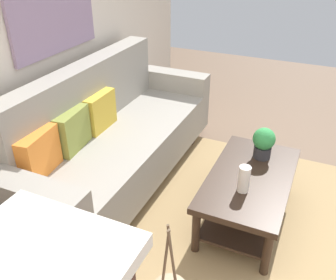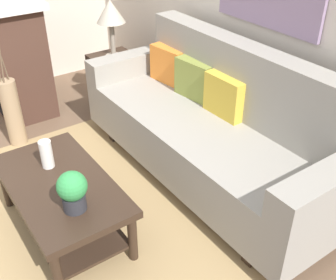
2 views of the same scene
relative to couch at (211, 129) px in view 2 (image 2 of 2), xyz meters
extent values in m
plane|color=brown|center=(-0.15, -1.68, -0.43)|extent=(8.96, 8.96, 0.00)
cube|color=#A38456|center=(-0.15, -1.18, -0.43)|extent=(2.42, 1.65, 0.01)
cube|color=gray|center=(0.00, -0.06, -0.11)|extent=(2.00, 0.84, 0.40)
cube|color=gray|center=(0.00, 0.26, 0.37)|extent=(2.00, 0.20, 0.56)
cube|color=gray|center=(-1.10, -0.06, -0.01)|extent=(0.20, 0.84, 0.60)
cube|color=gray|center=(1.10, -0.06, -0.01)|extent=(0.20, 0.84, 0.60)
cube|color=#332319|center=(-0.90, -0.06, -0.37)|extent=(0.08, 0.74, 0.12)
cube|color=#332319|center=(0.90, -0.06, -0.37)|extent=(0.08, 0.74, 0.12)
cube|color=orange|center=(-0.76, 0.12, 0.25)|extent=(0.37, 0.17, 0.32)
cube|color=olive|center=(-0.38, 0.12, 0.25)|extent=(0.37, 0.16, 0.32)
cube|color=gold|center=(0.00, 0.12, 0.25)|extent=(0.36, 0.13, 0.32)
cube|color=#332319|center=(-0.05, -1.24, -0.03)|extent=(1.10, 0.60, 0.05)
cube|color=#332319|center=(-0.05, -1.24, -0.31)|extent=(0.98, 0.50, 0.02)
cylinder|color=#332319|center=(-0.54, -1.49, -0.24)|extent=(0.06, 0.06, 0.38)
cylinder|color=#332319|center=(0.44, -1.49, -0.24)|extent=(0.06, 0.06, 0.38)
cylinder|color=#332319|center=(-0.54, -0.99, -0.24)|extent=(0.06, 0.06, 0.38)
cylinder|color=#332319|center=(0.44, -0.99, -0.24)|extent=(0.06, 0.06, 0.38)
cylinder|color=white|center=(-0.26, -1.23, 0.10)|extent=(0.08, 0.08, 0.20)
cylinder|color=#2D2D33|center=(0.25, -1.26, 0.05)|extent=(0.14, 0.14, 0.10)
sphere|color=#339248|center=(0.25, -1.26, 0.17)|extent=(0.18, 0.18, 0.18)
cube|color=#332319|center=(-1.50, -0.03, -0.15)|extent=(0.44, 0.44, 0.56)
cylinder|color=gray|center=(-1.50, -0.03, 0.14)|extent=(0.16, 0.16, 0.02)
cylinder|color=gray|center=(-1.50, -0.03, 0.30)|extent=(0.05, 0.05, 0.35)
cone|color=#B2A893|center=(-1.50, -0.03, 0.59)|extent=(0.28, 0.28, 0.22)
cube|color=#472D23|center=(-2.08, -0.89, 0.12)|extent=(0.90, 0.50, 1.10)
cylinder|color=tan|center=(-1.36, -1.15, -0.11)|extent=(0.16, 0.16, 0.63)
cylinder|color=brown|center=(-1.34, -1.15, 0.38)|extent=(0.02, 0.05, 0.36)
cylinder|color=brown|center=(-1.37, -1.14, 0.38)|extent=(0.01, 0.05, 0.36)
camera|label=1|loc=(-2.38, -1.60, 1.62)|focal=39.15mm
camera|label=2|loc=(2.08, -1.87, 1.67)|focal=44.02mm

